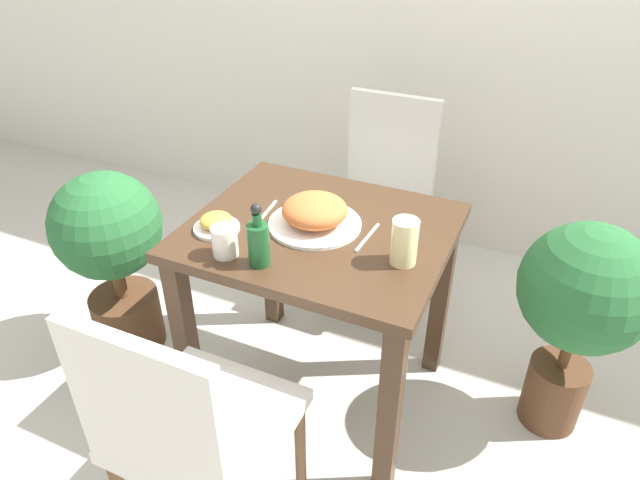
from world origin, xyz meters
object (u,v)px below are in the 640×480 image
(chair_near, at_px, (187,429))
(potted_plant_right, at_px, (582,303))
(drink_cup, at_px, (225,241))
(juice_glass, at_px, (404,242))
(chair_far, at_px, (382,190))
(sauce_bottle, at_px, (258,242))
(side_plate, at_px, (216,223))
(food_plate, at_px, (315,213))
(potted_plant_left, at_px, (111,247))

(chair_near, height_order, potted_plant_right, chair_near)
(drink_cup, xyz_separation_m, juice_glass, (0.48, 0.18, 0.02))
(chair_far, distance_m, sauce_bottle, 1.02)
(chair_far, relative_size, side_plate, 6.26)
(chair_near, distance_m, side_plate, 0.64)
(side_plate, bearing_deg, chair_far, 73.42)
(chair_near, relative_size, food_plate, 3.06)
(potted_plant_right, bearing_deg, potted_plant_left, -169.55)
(chair_near, height_order, juice_glass, chair_near)
(chair_near, distance_m, chair_far, 1.41)
(chair_near, xyz_separation_m, food_plate, (0.03, 0.69, 0.26))
(chair_near, bearing_deg, chair_far, -90.89)
(chair_near, bearing_deg, drink_cup, -72.48)
(chair_near, xyz_separation_m, potted_plant_right, (0.86, 0.90, 0.02))
(potted_plant_left, bearing_deg, sauce_bottle, -12.56)
(food_plate, bearing_deg, drink_cup, -123.47)
(sauce_bottle, bearing_deg, drink_cup, -179.48)
(sauce_bottle, height_order, potted_plant_right, sauce_bottle)
(food_plate, xyz_separation_m, sauce_bottle, (-0.06, -0.25, 0.03))
(drink_cup, height_order, potted_plant_right, drink_cup)
(potted_plant_left, bearing_deg, food_plate, 5.99)
(juice_glass, bearing_deg, chair_near, -119.68)
(side_plate, xyz_separation_m, potted_plant_left, (-0.54, 0.06, -0.28))
(drink_cup, bearing_deg, potted_plant_left, 165.25)
(chair_near, relative_size, potted_plant_left, 1.16)
(juice_glass, bearing_deg, sauce_bottle, -154.55)
(side_plate, xyz_separation_m, drink_cup, (0.10, -0.11, 0.02))
(potted_plant_left, relative_size, potted_plant_right, 0.97)
(food_plate, bearing_deg, sauce_bottle, -102.45)
(chair_near, relative_size, juice_glass, 6.54)
(sauce_bottle, xyz_separation_m, potted_plant_left, (-0.76, 0.17, -0.33))
(chair_near, bearing_deg, potted_plant_right, -133.56)
(drink_cup, relative_size, juice_glass, 0.67)
(sauce_bottle, distance_m, potted_plant_right, 1.04)
(juice_glass, distance_m, potted_plant_left, 1.17)
(juice_glass, bearing_deg, food_plate, 166.05)
(drink_cup, height_order, potted_plant_left, drink_cup)
(potted_plant_left, xyz_separation_m, potted_plant_right, (1.64, 0.30, 0.05))
(juice_glass, xyz_separation_m, sauce_bottle, (-0.37, -0.18, 0.01))
(drink_cup, distance_m, juice_glass, 0.52)
(sauce_bottle, relative_size, potted_plant_right, 0.24)
(side_plate, relative_size, potted_plant_right, 0.18)
(chair_near, bearing_deg, food_plate, -92.72)
(potted_plant_left, height_order, potted_plant_right, potted_plant_right)
(side_plate, distance_m, drink_cup, 0.15)
(juice_glass, xyz_separation_m, potted_plant_left, (-1.13, -0.01, -0.32))
(side_plate, bearing_deg, potted_plant_left, 173.35)
(chair_far, xyz_separation_m, food_plate, (0.01, -0.72, 0.26))
(food_plate, distance_m, potted_plant_left, 0.87)
(side_plate, relative_size, juice_glass, 1.04)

